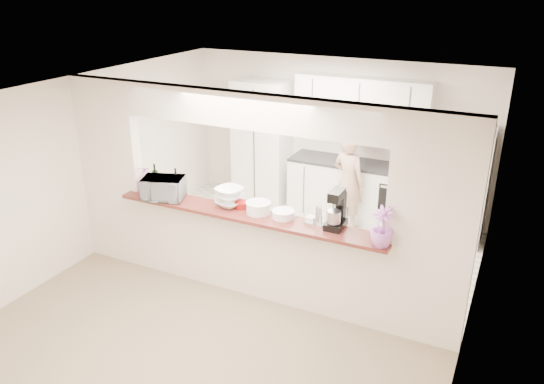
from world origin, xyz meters
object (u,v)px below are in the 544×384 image
Objects in this scene: toaster_oven at (163,188)px; person at (348,182)px; refrigerator at (461,185)px; stand_mixer at (337,211)px.

toaster_oven is 0.33× the size of person.
refrigerator is at bearing 21.23° from toaster_oven.
stand_mixer is at bearing 122.73° from person.
toaster_oven is at bearing -175.70° from stand_mixer.
toaster_oven is at bearing 74.35° from person.
person reaches higher than toaster_oven.
stand_mixer is (-1.01, -2.59, 0.44)m from refrigerator.
person is at bearing -167.52° from refrigerator.
stand_mixer is 0.30× the size of person.
toaster_oven is 2.20m from stand_mixer.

